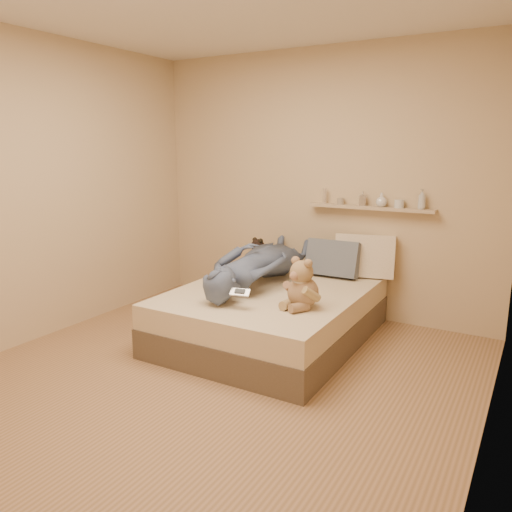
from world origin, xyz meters
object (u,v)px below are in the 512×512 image
Objects in this scene: person at (258,263)px; wall_shelf at (370,208)px; game_console at (240,292)px; pillow_cream at (365,256)px; bed at (272,314)px; dark_plush at (258,255)px; pillow_grey at (333,259)px; teddy_bear at (302,287)px.

wall_shelf reaches higher than person.
pillow_cream is at bearing 70.60° from game_console.
bed is 3.45× the size of pillow_cream.
dark_plush is 1.20m from wall_shelf.
game_console is 1.67m from wall_shelf.
dark_plush reaches higher than game_console.
bed is 1.38m from wall_shelf.
game_console is 0.14× the size of wall_shelf.
dark_plush is (-0.54, 1.22, -0.00)m from game_console.
person is at bearing -60.55° from dark_plush.
pillow_cream reaches higher than dark_plush.
person is at bearing -132.75° from wall_shelf.
game_console is at bearing -100.42° from pillow_grey.
pillow_grey is at bearing -152.26° from pillow_cream.
game_console is 1.34m from dark_plush.
game_console is 0.41× the size of teddy_bear.
wall_shelf is at bearing 39.33° from pillow_grey.
wall_shelf is (0.75, 0.81, 0.46)m from person.
game_console is 0.47m from teddy_bear.
teddy_bear is at bearing 143.26° from person.
bed is 0.67m from teddy_bear.
dark_plush is at bearing 128.60° from bed.
game_console is at bearing -108.49° from wall_shelf.
bed is at bearing -121.18° from wall_shelf.
wall_shelf reaches higher than pillow_cream.
teddy_bear reaches higher than bed.
pillow_cream is (0.55, 0.83, 0.43)m from bed.
game_console reaches higher than bed.
wall_shelf is at bearing 58.82° from bed.
wall_shelf reaches higher than game_console.
wall_shelf is at bearing -135.36° from person.
bed is 1.58× the size of wall_shelf.
dark_plush is at bearing 113.94° from game_console.
person reaches higher than game_console.
pillow_cream is 1.05m from person.
pillow_grey is (0.24, 1.29, 0.04)m from game_console.
pillow_cream reaches higher than bed.
bed is 0.70m from game_console.
pillow_cream is 0.46× the size of wall_shelf.
person is at bearing -135.64° from pillow_cream.
pillow_cream is (0.50, 1.43, 0.07)m from game_console.
teddy_bear is 0.25× the size of person.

